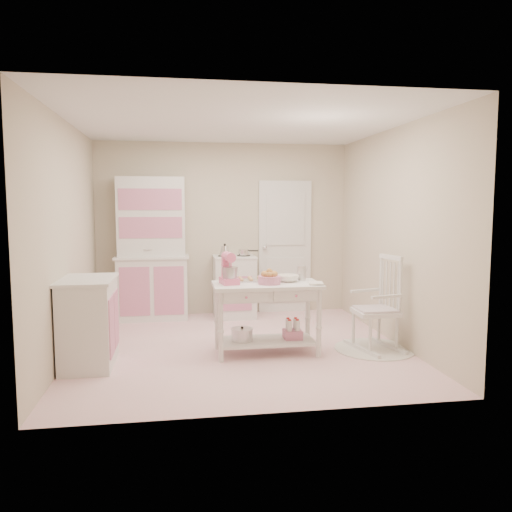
{
  "coord_description": "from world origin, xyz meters",
  "views": [
    {
      "loc": [
        -0.7,
        -5.71,
        1.68
      ],
      "look_at": [
        0.23,
        0.22,
        1.06
      ],
      "focal_mm": 35.0,
      "sensor_mm": 36.0,
      "label": 1
    }
  ],
  "objects_px": {
    "stand_mixer": "(229,269)",
    "hutch": "(152,248)",
    "bread_basket": "(269,280)",
    "rocking_chair": "(375,303)",
    "base_cabinet": "(89,322)",
    "stove": "(234,286)",
    "work_table": "(267,318)"
  },
  "relations": [
    {
      "from": "stand_mixer",
      "to": "hutch",
      "type": "bearing_deg",
      "value": 106.36
    },
    {
      "from": "stand_mixer",
      "to": "bread_basket",
      "type": "xyz_separation_m",
      "value": [
        0.44,
        -0.07,
        -0.12
      ]
    },
    {
      "from": "rocking_chair",
      "to": "base_cabinet",
      "type": "bearing_deg",
      "value": 168.4
    },
    {
      "from": "hutch",
      "to": "stove",
      "type": "xyz_separation_m",
      "value": [
        1.2,
        -0.05,
        -0.58
      ]
    },
    {
      "from": "stove",
      "to": "hutch",
      "type": "bearing_deg",
      "value": 177.61
    },
    {
      "from": "rocking_chair",
      "to": "stove",
      "type": "bearing_deg",
      "value": 113.04
    },
    {
      "from": "base_cabinet",
      "to": "rocking_chair",
      "type": "height_order",
      "value": "rocking_chair"
    },
    {
      "from": "base_cabinet",
      "to": "bread_basket",
      "type": "xyz_separation_m",
      "value": [
        1.93,
        0.09,
        0.39
      ]
    },
    {
      "from": "stand_mixer",
      "to": "bread_basket",
      "type": "distance_m",
      "value": 0.46
    },
    {
      "from": "hutch",
      "to": "work_table",
      "type": "distance_m",
      "value": 2.45
    },
    {
      "from": "rocking_chair",
      "to": "work_table",
      "type": "distance_m",
      "value": 1.27
    },
    {
      "from": "work_table",
      "to": "stand_mixer",
      "type": "bearing_deg",
      "value": 177.27
    },
    {
      "from": "work_table",
      "to": "stove",
      "type": "bearing_deg",
      "value": 94.61
    },
    {
      "from": "hutch",
      "to": "rocking_chair",
      "type": "height_order",
      "value": "hutch"
    },
    {
      "from": "stove",
      "to": "work_table",
      "type": "height_order",
      "value": "stove"
    },
    {
      "from": "rocking_chair",
      "to": "bread_basket",
      "type": "height_order",
      "value": "rocking_chair"
    },
    {
      "from": "work_table",
      "to": "bread_basket",
      "type": "xyz_separation_m",
      "value": [
        0.02,
        -0.05,
        0.45
      ]
    },
    {
      "from": "base_cabinet",
      "to": "work_table",
      "type": "bearing_deg",
      "value": 4.05
    },
    {
      "from": "stove",
      "to": "work_table",
      "type": "relative_size",
      "value": 0.77
    },
    {
      "from": "base_cabinet",
      "to": "rocking_chair",
      "type": "distance_m",
      "value": 3.17
    },
    {
      "from": "base_cabinet",
      "to": "work_table",
      "type": "distance_m",
      "value": 1.91
    },
    {
      "from": "stove",
      "to": "rocking_chair",
      "type": "xyz_separation_m",
      "value": [
        1.42,
        -1.95,
        0.09
      ]
    },
    {
      "from": "stove",
      "to": "bread_basket",
      "type": "distance_m",
      "value": 1.98
    },
    {
      "from": "stove",
      "to": "stand_mixer",
      "type": "xyz_separation_m",
      "value": [
        -0.27,
        -1.87,
        0.51
      ]
    },
    {
      "from": "base_cabinet",
      "to": "bread_basket",
      "type": "height_order",
      "value": "base_cabinet"
    },
    {
      "from": "stove",
      "to": "rocking_chair",
      "type": "distance_m",
      "value": 2.41
    },
    {
      "from": "stand_mixer",
      "to": "base_cabinet",
      "type": "bearing_deg",
      "value": 176.39
    },
    {
      "from": "stove",
      "to": "bread_basket",
      "type": "xyz_separation_m",
      "value": [
        0.17,
        -1.94,
        0.39
      ]
    },
    {
      "from": "rocking_chair",
      "to": "stand_mixer",
      "type": "xyz_separation_m",
      "value": [
        -1.68,
        0.08,
        0.42
      ]
    },
    {
      "from": "bread_basket",
      "to": "work_table",
      "type": "bearing_deg",
      "value": 111.8
    },
    {
      "from": "hutch",
      "to": "rocking_chair",
      "type": "relative_size",
      "value": 1.89
    },
    {
      "from": "rocking_chair",
      "to": "bread_basket",
      "type": "relative_size",
      "value": 4.4
    }
  ]
}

